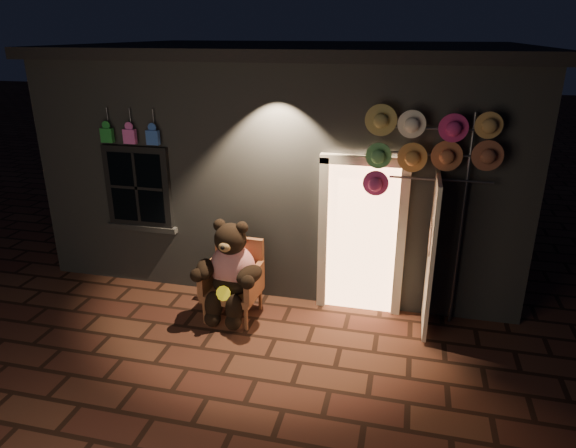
% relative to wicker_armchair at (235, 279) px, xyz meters
% --- Properties ---
extents(ground, '(60.00, 60.00, 0.00)m').
position_rel_wicker_armchair_xyz_m(ground, '(0.28, -0.91, -0.53)').
color(ground, brown).
rests_on(ground, ground).
extents(shop_building, '(7.30, 5.95, 3.51)m').
position_rel_wicker_armchair_xyz_m(shop_building, '(0.28, 3.08, 1.21)').
color(shop_building, slate).
rests_on(shop_building, ground).
extents(wicker_armchair, '(0.76, 0.69, 1.05)m').
position_rel_wicker_armchair_xyz_m(wicker_armchair, '(0.00, 0.00, 0.00)').
color(wicker_armchair, '#965D3A').
rests_on(wicker_armchair, ground).
extents(teddy_bear, '(0.99, 0.78, 1.36)m').
position_rel_wicker_armchair_xyz_m(teddy_bear, '(-0.00, -0.14, 0.18)').
color(teddy_bear, red).
rests_on(teddy_bear, ground).
extents(hat_rack, '(1.59, 0.22, 2.81)m').
position_rel_wicker_armchair_xyz_m(hat_rack, '(2.36, 0.36, 1.82)').
color(hat_rack, '#59595E').
rests_on(hat_rack, ground).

